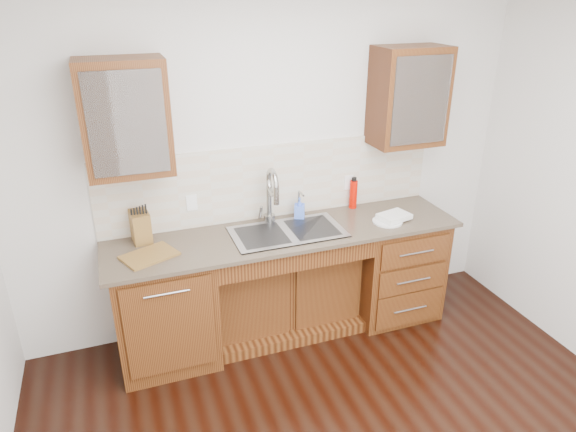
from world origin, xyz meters
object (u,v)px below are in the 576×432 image
object	(u,v)px
water_bottle	(353,194)
plate	(387,221)
cutting_board	(149,256)
soap_bottle	(299,208)
knife_block	(140,226)

from	to	relation	value
water_bottle	plate	xyz separation A→B (m)	(0.13, -0.36, -0.11)
plate	cutting_board	bearing A→B (deg)	178.33
soap_bottle	knife_block	distance (m)	1.22
soap_bottle	cutting_board	size ratio (longest dim) A/B	0.50
cutting_board	plate	bearing A→B (deg)	-1.67
knife_block	cutting_board	world-z (taller)	knife_block
plate	cutting_board	distance (m)	1.82
soap_bottle	plate	xyz separation A→B (m)	(0.62, -0.30, -0.08)
water_bottle	plate	world-z (taller)	water_bottle
soap_bottle	cutting_board	xyz separation A→B (m)	(-1.19, -0.25, -0.08)
plate	cutting_board	world-z (taller)	cutting_board
soap_bottle	knife_block	size ratio (longest dim) A/B	0.78
plate	cutting_board	size ratio (longest dim) A/B	0.67
knife_block	cutting_board	distance (m)	0.29
soap_bottle	water_bottle	bearing A→B (deg)	30.87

